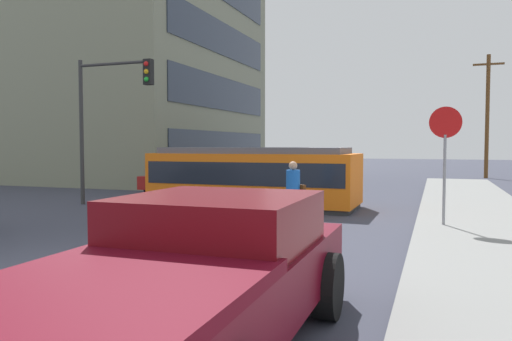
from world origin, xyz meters
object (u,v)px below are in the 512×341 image
object	(u,v)px
streetcar_tram	(254,176)
traffic_light_mast	(109,102)
stop_sign	(445,141)
utility_pole_far	(487,114)
pickup_truck_parked	(197,276)
pedestrian_crossing	(293,190)
parked_sedan_mid	(183,178)
city_bus	(283,166)

from	to	relation	value
streetcar_tram	traffic_light_mast	bearing A→B (deg)	-162.35
stop_sign	utility_pole_far	xyz separation A→B (m)	(2.78, 21.22, 1.85)
streetcar_tram	pickup_truck_parked	bearing A→B (deg)	-72.22
streetcar_tram	traffic_light_mast	world-z (taller)	traffic_light_mast
pedestrian_crossing	traffic_light_mast	world-z (taller)	traffic_light_mast
stop_sign	traffic_light_mast	size ratio (longest dim) A/B	0.57
parked_sedan_mid	utility_pole_far	bearing A→B (deg)	46.69
streetcar_tram	parked_sedan_mid	bearing A→B (deg)	140.98
pedestrian_crossing	pickup_truck_parked	size ratio (longest dim) A/B	0.33
streetcar_tram	utility_pole_far	bearing A→B (deg)	64.56
city_bus	streetcar_tram	bearing A→B (deg)	-81.19
city_bus	pedestrian_crossing	distance (m)	10.89
parked_sedan_mid	traffic_light_mast	size ratio (longest dim) A/B	0.91
utility_pole_far	stop_sign	bearing A→B (deg)	-97.46
pedestrian_crossing	pickup_truck_parked	bearing A→B (deg)	-80.96
pickup_truck_parked	traffic_light_mast	distance (m)	13.13
pedestrian_crossing	parked_sedan_mid	world-z (taller)	pedestrian_crossing
parked_sedan_mid	stop_sign	bearing A→B (deg)	-31.70
streetcar_tram	pedestrian_crossing	xyz separation A→B (m)	(2.37, -3.44, -0.09)
utility_pole_far	parked_sedan_mid	bearing A→B (deg)	-133.31
streetcar_tram	stop_sign	size ratio (longest dim) A/B	2.43
stop_sign	pickup_truck_parked	bearing A→B (deg)	-105.66
traffic_light_mast	city_bus	bearing A→B (deg)	66.44
pedestrian_crossing	parked_sedan_mid	size ratio (longest dim) A/B	0.36
pickup_truck_parked	utility_pole_far	xyz separation A→B (m)	(5.16, 29.73, 3.25)
pickup_truck_parked	utility_pole_far	bearing A→B (deg)	80.14
city_bus	pickup_truck_parked	xyz separation A→B (m)	(4.68, -18.16, -0.30)
city_bus	traffic_light_mast	world-z (taller)	traffic_light_mast
pedestrian_crossing	stop_sign	size ratio (longest dim) A/B	0.58
parked_sedan_mid	stop_sign	size ratio (longest dim) A/B	1.60
streetcar_tram	pedestrian_crossing	size ratio (longest dim) A/B	4.18
stop_sign	city_bus	bearing A→B (deg)	126.21
city_bus	pedestrian_crossing	world-z (taller)	city_bus
stop_sign	parked_sedan_mid	bearing A→B (deg)	148.30
stop_sign	utility_pole_far	size ratio (longest dim) A/B	0.37
pickup_truck_parked	city_bus	bearing A→B (deg)	104.46
streetcar_tram	parked_sedan_mid	world-z (taller)	streetcar_tram
traffic_light_mast	streetcar_tram	bearing A→B (deg)	17.65
pedestrian_crossing	stop_sign	world-z (taller)	stop_sign
pedestrian_crossing	pickup_truck_parked	distance (m)	7.93
city_bus	utility_pole_far	world-z (taller)	utility_pole_far
stop_sign	traffic_light_mast	bearing A→B (deg)	173.30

